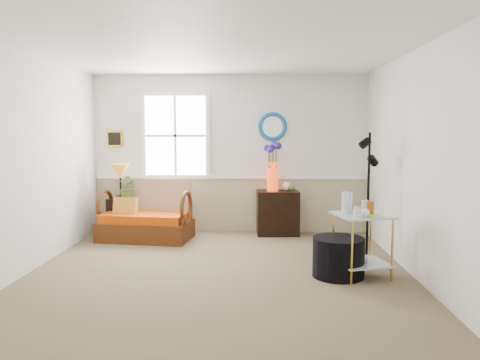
{
  "coord_description": "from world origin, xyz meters",
  "views": [
    {
      "loc": [
        0.44,
        -5.24,
        1.65
      ],
      "look_at": [
        0.24,
        0.46,
        1.07
      ],
      "focal_mm": 35.0,
      "sensor_mm": 36.0,
      "label": 1
    }
  ],
  "objects_px": {
    "cabinet": "(278,213)",
    "side_table": "(362,245)",
    "ottoman": "(338,257)",
    "lamp_stand": "(121,217)",
    "floor_lamp": "(368,196)",
    "loveseat": "(146,211)"
  },
  "relations": [
    {
      "from": "cabinet",
      "to": "side_table",
      "type": "distance_m",
      "value": 2.37
    },
    {
      "from": "side_table",
      "to": "ottoman",
      "type": "xyz_separation_m",
      "value": [
        -0.27,
        -0.01,
        -0.14
      ]
    },
    {
      "from": "lamp_stand",
      "to": "ottoman",
      "type": "xyz_separation_m",
      "value": [
        3.13,
        -2.07,
        -0.07
      ]
    },
    {
      "from": "lamp_stand",
      "to": "floor_lamp",
      "type": "bearing_deg",
      "value": -19.53
    },
    {
      "from": "cabinet",
      "to": "ottoman",
      "type": "height_order",
      "value": "cabinet"
    },
    {
      "from": "cabinet",
      "to": "side_table",
      "type": "xyz_separation_m",
      "value": [
        0.87,
        -2.2,
        0.01
      ]
    },
    {
      "from": "cabinet",
      "to": "floor_lamp",
      "type": "distance_m",
      "value": 1.87
    },
    {
      "from": "loveseat",
      "to": "ottoman",
      "type": "distance_m",
      "value": 3.2
    },
    {
      "from": "loveseat",
      "to": "side_table",
      "type": "xyz_separation_m",
      "value": [
        2.92,
        -1.77,
        -0.08
      ]
    },
    {
      "from": "loveseat",
      "to": "floor_lamp",
      "type": "height_order",
      "value": "floor_lamp"
    },
    {
      "from": "floor_lamp",
      "to": "ottoman",
      "type": "xyz_separation_m",
      "value": [
        -0.51,
        -0.78,
        -0.6
      ]
    },
    {
      "from": "lamp_stand",
      "to": "side_table",
      "type": "height_order",
      "value": "side_table"
    },
    {
      "from": "lamp_stand",
      "to": "ottoman",
      "type": "relative_size",
      "value": 1.02
    },
    {
      "from": "loveseat",
      "to": "side_table",
      "type": "relative_size",
      "value": 1.88
    },
    {
      "from": "floor_lamp",
      "to": "ottoman",
      "type": "relative_size",
      "value": 2.8
    },
    {
      "from": "lamp_stand",
      "to": "cabinet",
      "type": "relative_size",
      "value": 0.84
    },
    {
      "from": "side_table",
      "to": "floor_lamp",
      "type": "relative_size",
      "value": 0.44
    },
    {
      "from": "loveseat",
      "to": "cabinet",
      "type": "height_order",
      "value": "loveseat"
    },
    {
      "from": "cabinet",
      "to": "side_table",
      "type": "height_order",
      "value": "side_table"
    },
    {
      "from": "lamp_stand",
      "to": "ottoman",
      "type": "height_order",
      "value": "lamp_stand"
    },
    {
      "from": "lamp_stand",
      "to": "loveseat",
      "type": "bearing_deg",
      "value": -31.33
    },
    {
      "from": "floor_lamp",
      "to": "cabinet",
      "type": "bearing_deg",
      "value": 115.02
    }
  ]
}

